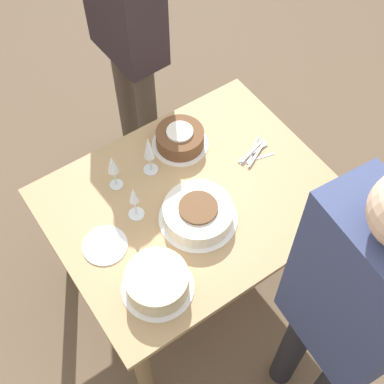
# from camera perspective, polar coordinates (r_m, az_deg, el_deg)

# --- Properties ---
(ground_plane) EXTENTS (12.00, 12.00, 0.00)m
(ground_plane) POSITION_cam_1_polar(r_m,az_deg,el_deg) (2.97, 0.00, -8.69)
(ground_plane) COLOR brown
(dining_table) EXTENTS (1.21, 0.94, 0.76)m
(dining_table) POSITION_cam_1_polar(r_m,az_deg,el_deg) (2.42, 0.00, -2.34)
(dining_table) COLOR tan
(dining_table) RESTS_ON ground_plane
(cake_center_white) EXTENTS (0.33, 0.33, 0.09)m
(cake_center_white) POSITION_cam_1_polar(r_m,az_deg,el_deg) (2.22, 0.66, -2.29)
(cake_center_white) COLOR white
(cake_center_white) RESTS_ON dining_table
(cake_front_chocolate) EXTENTS (0.26, 0.26, 0.10)m
(cake_front_chocolate) POSITION_cam_1_polar(r_m,az_deg,el_deg) (2.45, -1.29, 5.73)
(cake_front_chocolate) COLOR white
(cake_front_chocolate) RESTS_ON dining_table
(cake_back_decorated) EXTENTS (0.29, 0.29, 0.11)m
(cake_back_decorated) POSITION_cam_1_polar(r_m,az_deg,el_deg) (2.07, -3.75, -9.56)
(cake_back_decorated) COLOR white
(cake_back_decorated) RESTS_ON dining_table
(wine_glass_near) EXTENTS (0.06, 0.06, 0.20)m
(wine_glass_near) POSITION_cam_1_polar(r_m,az_deg,el_deg) (2.26, -8.47, 2.79)
(wine_glass_near) COLOR silver
(wine_glass_near) RESTS_ON dining_table
(wine_glass_far) EXTENTS (0.07, 0.07, 0.20)m
(wine_glass_far) POSITION_cam_1_polar(r_m,az_deg,el_deg) (2.17, -6.23, -0.60)
(wine_glass_far) COLOR silver
(wine_glass_far) RESTS_ON dining_table
(wine_glass_extra) EXTENTS (0.07, 0.07, 0.22)m
(wine_glass_extra) POSITION_cam_1_polar(r_m,az_deg,el_deg) (2.29, -4.65, 4.57)
(wine_glass_extra) COLOR silver
(wine_glass_extra) RESTS_ON dining_table
(dessert_plate_right) EXTENTS (0.19, 0.19, 0.01)m
(dessert_plate_right) POSITION_cam_1_polar(r_m,az_deg,el_deg) (2.22, -9.26, -5.65)
(dessert_plate_right) COLOR silver
(dessert_plate_right) RESTS_ON dining_table
(fork_pile) EXTENTS (0.17, 0.13, 0.01)m
(fork_pile) POSITION_cam_1_polar(r_m,az_deg,el_deg) (2.46, 6.68, 4.17)
(fork_pile) COLOR silver
(fork_pile) RESTS_ON dining_table
(person_cutting) EXTENTS (0.24, 0.41, 1.76)m
(person_cutting) POSITION_cam_1_polar(r_m,az_deg,el_deg) (2.66, -7.12, 18.13)
(person_cutting) COLOR #4C4238
(person_cutting) RESTS_ON ground_plane
(person_watching) EXTENTS (0.25, 0.42, 1.77)m
(person_watching) POSITION_cam_1_polar(r_m,az_deg,el_deg) (1.80, 16.19, -12.00)
(person_watching) COLOR #232328
(person_watching) RESTS_ON ground_plane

